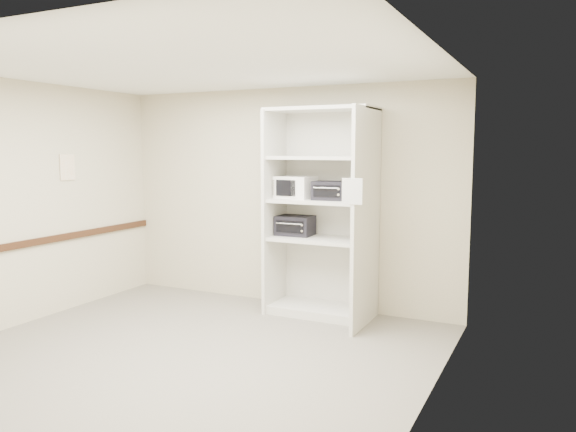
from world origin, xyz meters
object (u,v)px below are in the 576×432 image
at_px(toaster_oven_upper, 330,191).
at_px(toaster_oven_lower, 295,225).
at_px(microwave, 295,187).
at_px(shelving_unit, 325,220).

bearing_deg(toaster_oven_upper, toaster_oven_lower, 165.59).
bearing_deg(microwave, toaster_oven_lower, 124.15).
xyz_separation_m(shelving_unit, toaster_oven_upper, (0.07, -0.02, 0.35)).
relative_size(shelving_unit, microwave, 5.59).
distance_m(shelving_unit, toaster_oven_lower, 0.41).
distance_m(toaster_oven_upper, toaster_oven_lower, 0.65).
bearing_deg(microwave, shelving_unit, 4.57).
xyz_separation_m(shelving_unit, microwave, (-0.38, 0.01, 0.37)).
xyz_separation_m(toaster_oven_upper, toaster_oven_lower, (-0.47, 0.07, -0.44)).
bearing_deg(toaster_oven_upper, shelving_unit, 156.10).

